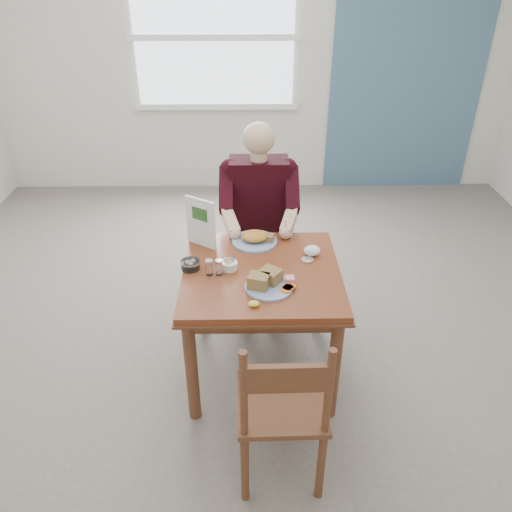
{
  "coord_description": "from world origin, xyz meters",
  "views": [
    {
      "loc": [
        -0.07,
        -2.4,
        2.3
      ],
      "look_at": [
        -0.03,
        0.0,
        0.84
      ],
      "focal_mm": 35.0,
      "sensor_mm": 36.0,
      "label": 1
    }
  ],
  "objects_px": {
    "chair_far": "(258,243)",
    "near_plate": "(268,282)",
    "table": "(261,286)",
    "chair_near": "(282,408)",
    "diner": "(259,207)",
    "far_plate": "(256,239)"
  },
  "relations": [
    {
      "from": "table",
      "to": "diner",
      "type": "distance_m",
      "value": 0.73
    },
    {
      "from": "chair_far",
      "to": "near_plate",
      "type": "relative_size",
      "value": 2.73
    },
    {
      "from": "far_plate",
      "to": "near_plate",
      "type": "bearing_deg",
      "value": -83.3
    },
    {
      "from": "chair_near",
      "to": "near_plate",
      "type": "relative_size",
      "value": 2.73
    },
    {
      "from": "chair_far",
      "to": "diner",
      "type": "relative_size",
      "value": 0.69
    },
    {
      "from": "table",
      "to": "chair_near",
      "type": "xyz_separation_m",
      "value": [
        0.08,
        -0.77,
        -0.16
      ]
    },
    {
      "from": "table",
      "to": "chair_near",
      "type": "height_order",
      "value": "chair_near"
    },
    {
      "from": "chair_near",
      "to": "far_plate",
      "type": "bearing_deg",
      "value": 95.58
    },
    {
      "from": "diner",
      "to": "near_plate",
      "type": "xyz_separation_m",
      "value": [
        0.03,
        -0.88,
        -0.03
      ]
    },
    {
      "from": "diner",
      "to": "chair_far",
      "type": "bearing_deg",
      "value": 90.01
    },
    {
      "from": "table",
      "to": "chair_far",
      "type": "relative_size",
      "value": 0.97
    },
    {
      "from": "diner",
      "to": "far_plate",
      "type": "bearing_deg",
      "value": -94.23
    },
    {
      "from": "chair_far",
      "to": "near_plate",
      "type": "distance_m",
      "value": 1.01
    },
    {
      "from": "diner",
      "to": "near_plate",
      "type": "height_order",
      "value": "diner"
    },
    {
      "from": "diner",
      "to": "near_plate",
      "type": "distance_m",
      "value": 0.88
    },
    {
      "from": "chair_far",
      "to": "chair_near",
      "type": "distance_m",
      "value": 1.57
    },
    {
      "from": "table",
      "to": "far_plate",
      "type": "relative_size",
      "value": 2.61
    },
    {
      "from": "diner",
      "to": "near_plate",
      "type": "relative_size",
      "value": 3.98
    },
    {
      "from": "chair_far",
      "to": "near_plate",
      "type": "height_order",
      "value": "chair_far"
    },
    {
      "from": "chair_far",
      "to": "diner",
      "type": "distance_m",
      "value": 0.34
    },
    {
      "from": "table",
      "to": "chair_far",
      "type": "height_order",
      "value": "chair_far"
    },
    {
      "from": "table",
      "to": "near_plate",
      "type": "height_order",
      "value": "near_plate"
    }
  ]
}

